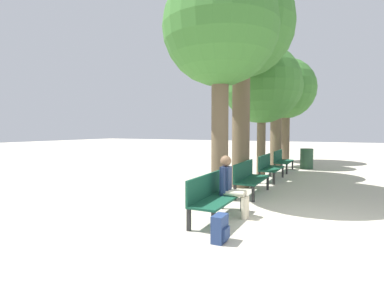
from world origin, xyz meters
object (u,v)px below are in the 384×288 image
Objects in this scene: tree_row_4 at (285,90)px; trash_bin at (307,159)px; bench_row_0 at (213,194)px; person_seated at (231,184)px; tree_row_3 at (276,89)px; backpack at (220,229)px; bench_row_2 at (269,166)px; bench_row_3 at (282,159)px; tree_row_2 at (262,85)px; tree_row_0 at (220,30)px; bench_row_1 at (249,176)px; tree_row_1 at (242,29)px.

tree_row_4 is 4.41m from trash_bin.
person_seated reaches higher than bench_row_0.
tree_row_3 is 5.52× the size of trash_bin.
bench_row_2 is at bearing 95.09° from backpack.
bench_row_3 is 0.35× the size of tree_row_2.
tree_row_2 is at bearing 98.45° from backpack.
bench_row_1 is at bearing 59.16° from tree_row_0.
bench_row_0 is 4.03m from tree_row_0.
bench_row_1 is 0.34× the size of tree_row_3.
trash_bin is (1.35, 7.13, -3.68)m from tree_row_0.
tree_row_2 is at bearing 90.00° from tree_row_1.
tree_row_3 is 0.89× the size of tree_row_4.
bench_row_0 is 1.90× the size of trash_bin.
backpack is (1.04, -4.41, -4.48)m from tree_row_1.
bench_row_2 is (0.00, 4.97, 0.00)m from bench_row_0.
tree_row_0 is 4.63× the size of person_seated.
tree_row_0 reaches higher than bench_row_3.
tree_row_3 is at bearing -90.00° from tree_row_4.
person_seated is at bearing -83.68° from bench_row_1.
tree_row_1 reaches higher than tree_row_3.
tree_row_4 is (0.00, 7.86, -0.84)m from tree_row_1.
tree_row_0 is at bearing -90.00° from tree_row_3.
tree_row_3 reaches higher than bench_row_3.
tree_row_4 is at bearing 92.57° from bench_row_0.
tree_row_1 is at bearing 103.70° from person_seated.
tree_row_3 reaches higher than backpack.
trash_bin is (1.35, 2.81, -2.94)m from tree_row_2.
tree_row_3 is 3.41m from trash_bin.
bench_row_3 is at bearing 90.00° from bench_row_1.
person_seated is (0.74, -1.31, -3.48)m from tree_row_0.
backpack is 9.81m from trash_bin.
tree_row_3 reaches higher than bench_row_1.
tree_row_0 is (-0.50, 1.64, 3.64)m from bench_row_0.
bench_row_1 is at bearing 96.32° from person_seated.
tree_row_4 reaches higher than bench_row_1.
tree_row_3 is 2.46m from tree_row_4.
tree_row_4 is at bearing 93.30° from bench_row_1.
tree_row_2 is 4.29m from trash_bin.
trash_bin is at bearing -1.02° from tree_row_3.
person_seated is (0.24, -7.13, 0.16)m from bench_row_3.
bench_row_3 is at bearing 85.05° from tree_row_0.
tree_row_0 is 6.34× the size of trash_bin.
bench_row_0 is at bearing -87.43° from tree_row_4.
bench_row_0 is at bearing -86.72° from tree_row_3.
tree_row_2 is 4.02× the size of person_seated.
bench_row_3 is at bearing 90.00° from bench_row_0.
tree_row_3 reaches higher than bench_row_2.
tree_row_2 is at bearing -90.00° from tree_row_4.
tree_row_0 reaches higher than tree_row_3.
tree_row_0 is at bearing -94.95° from bench_row_3.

